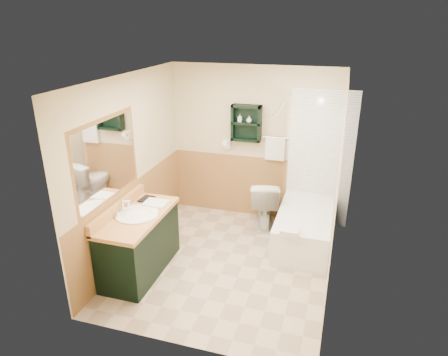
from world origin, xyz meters
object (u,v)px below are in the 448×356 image
Objects in this scene: toilet at (264,203)px; vanity_book at (141,191)px; hair_dryer at (227,143)px; vanity at (140,243)px; bathtub at (305,226)px; wall_shelf at (246,123)px; soap_bottle_a at (240,120)px; soap_bottle_b at (249,120)px.

vanity_book is (-1.42, -1.22, 0.53)m from toilet.
hair_dryer is at bearing -31.80° from toilet.
bathtub is (1.92, 1.31, -0.15)m from vanity.
bathtub is at bearing -28.71° from wall_shelf.
soap_bottle_a reaches higher than toilet.
soap_bottle_a reaches higher than bathtub.
soap_bottle_a is at bearing 180.00° from soap_bottle_b.
vanity_book is (-1.06, -1.44, -0.65)m from wall_shelf.
soap_bottle_a is at bearing -8.41° from hair_dryer.
soap_bottle_a is 0.14m from soap_bottle_b.
wall_shelf is 4.62× the size of soap_bottle_a.
soap_bottle_b is (-0.32, 0.21, 1.23)m from toilet.
toilet is at bearing -24.52° from soap_bottle_a.
vanity_book is 1.86m from soap_bottle_a.
soap_bottle_b is at bearing 63.25° from vanity.
soap_bottle_b is (0.14, 0.00, 0.01)m from soap_bottle_a.
wall_shelf reaches higher than soap_bottle_b.
soap_bottle_b is at bearing -6.37° from wall_shelf.
bathtub is at bearing 140.45° from toilet.
vanity_book is 2.13× the size of soap_bottle_b.
wall_shelf reaches higher than bathtub.
vanity_book reaches higher than vanity.
wall_shelf is at bearing 59.01° from vanity_book.
vanity_book is at bearing -127.65° from soap_bottle_b.
wall_shelf reaches higher than hair_dryer.
soap_bottle_a is at bearing 153.62° from bathtub.
bathtub is 1.84m from soap_bottle_a.
bathtub is (1.33, -0.59, -0.95)m from hair_dryer.
hair_dryer is 0.19× the size of vanity.
soap_bottle_a reaches higher than vanity_book.
bathtub is 6.99× the size of vanity_book.
vanity is 2.08m from toilet.
soap_bottle_b is at bearing 0.00° from soap_bottle_a.
wall_shelf is 0.44× the size of vanity.
soap_bottle_a is (-1.12, 0.56, 1.35)m from bathtub.
toilet is (0.36, -0.21, -1.18)m from wall_shelf.
hair_dryer is 2.14m from vanity.
wall_shelf reaches higher than vanity.
toilet is at bearing 152.37° from bathtub.
vanity_book reaches higher than bathtub.
hair_dryer is (-0.30, 0.02, -0.35)m from wall_shelf.
bathtub is 1.97× the size of toilet.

